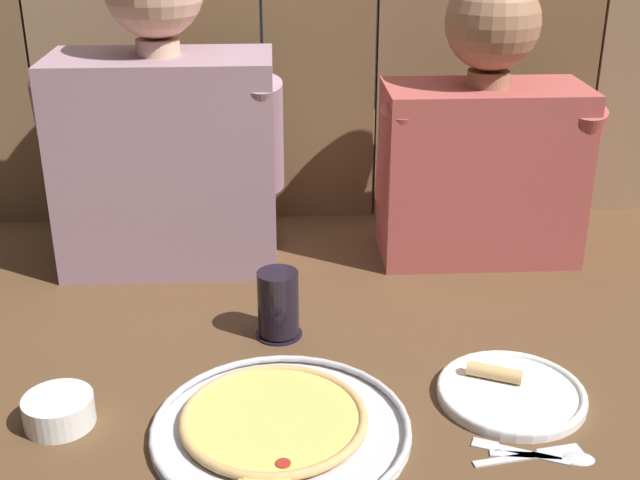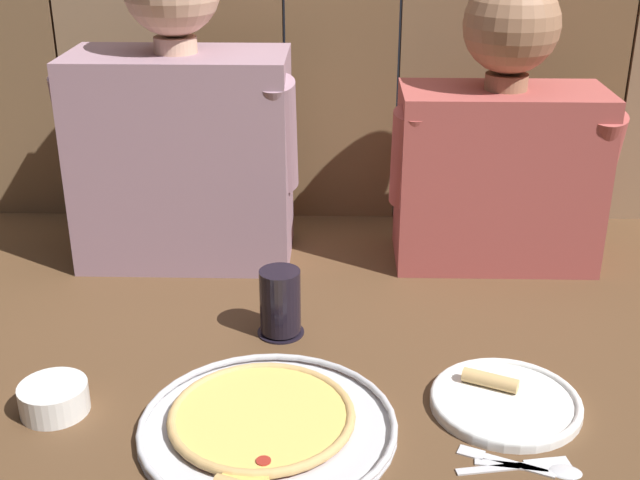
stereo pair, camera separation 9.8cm
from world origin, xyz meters
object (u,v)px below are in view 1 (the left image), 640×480
(dinner_plate, at_px, (511,392))
(drinking_glass, at_px, (278,305))
(dipping_bowl, at_px, (59,409))
(pizza_tray, at_px, (278,425))
(diner_left, at_px, (164,126))
(diner_right, at_px, (484,133))

(dinner_plate, xyz_separation_m, drinking_glass, (-0.34, 0.21, 0.05))
(drinking_glass, height_order, dipping_bowl, drinking_glass)
(pizza_tray, height_order, dipping_bowl, dipping_bowl)
(pizza_tray, height_order, drinking_glass, drinking_glass)
(dinner_plate, relative_size, dipping_bowl, 2.22)
(pizza_tray, bearing_deg, dipping_bowl, 173.89)
(dinner_plate, height_order, dipping_bowl, dipping_bowl)
(drinking_glass, bearing_deg, dinner_plate, -30.79)
(diner_left, bearing_deg, dinner_plate, -43.08)
(pizza_tray, xyz_separation_m, diner_left, (-0.21, 0.58, 0.27))
(dinner_plate, bearing_deg, drinking_glass, 149.21)
(dinner_plate, distance_m, dipping_bowl, 0.66)
(diner_right, bearing_deg, pizza_tray, -125.37)
(diner_left, relative_size, diner_right, 1.12)
(pizza_tray, xyz_separation_m, drinking_glass, (0.00, 0.27, 0.05))
(dipping_bowl, bearing_deg, pizza_tray, -6.11)
(drinking_glass, distance_m, dipping_bowl, 0.39)
(dipping_bowl, height_order, diner_left, diner_left)
(pizza_tray, relative_size, diner_right, 0.65)
(pizza_tray, distance_m, diner_left, 0.67)
(diner_left, bearing_deg, dipping_bowl, -100.72)
(drinking_glass, xyz_separation_m, dipping_bowl, (-0.31, -0.23, -0.03))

